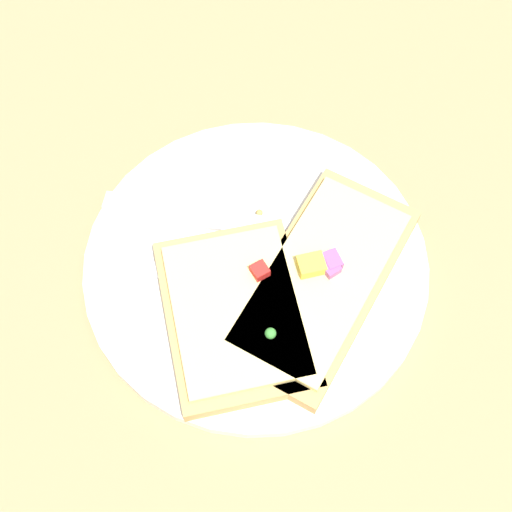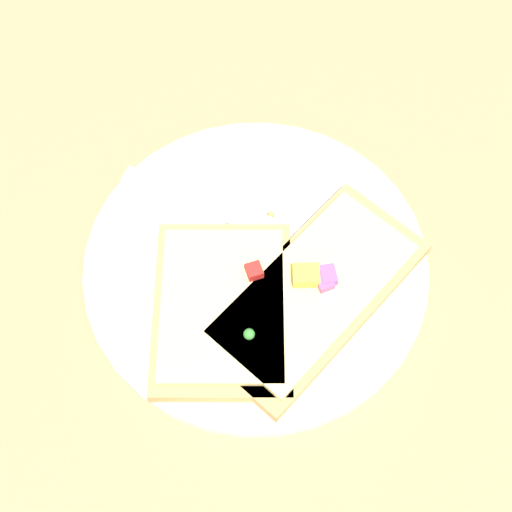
{
  "view_description": "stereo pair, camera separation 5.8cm",
  "coord_description": "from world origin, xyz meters",
  "px_view_note": "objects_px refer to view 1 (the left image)",
  "views": [
    {
      "loc": [
        0.26,
        -0.04,
        0.54
      ],
      "look_at": [
        0.0,
        0.0,
        0.02
      ],
      "focal_mm": 50.0,
      "sensor_mm": 36.0,
      "label": 1
    },
    {
      "loc": [
        0.26,
        0.02,
        0.54
      ],
      "look_at": [
        0.0,
        0.0,
        0.02
      ],
      "focal_mm": 50.0,
      "sensor_mm": 36.0,
      "label": 2
    }
  ],
  "objects_px": {
    "plate": "(256,265)",
    "pizza_slice_corner": "(236,313)",
    "knife": "(197,216)",
    "pizza_slice_main": "(321,281)",
    "fork": "(224,283)"
  },
  "relations": [
    {
      "from": "plate",
      "to": "pizza_slice_main",
      "type": "bearing_deg",
      "value": 58.48
    },
    {
      "from": "pizza_slice_main",
      "to": "pizza_slice_corner",
      "type": "distance_m",
      "value": 0.07
    },
    {
      "from": "knife",
      "to": "pizza_slice_main",
      "type": "height_order",
      "value": "pizza_slice_main"
    },
    {
      "from": "plate",
      "to": "pizza_slice_corner",
      "type": "xyz_separation_m",
      "value": [
        0.05,
        -0.02,
        0.02
      ]
    },
    {
      "from": "pizza_slice_main",
      "to": "fork",
      "type": "bearing_deg",
      "value": -61.67
    },
    {
      "from": "knife",
      "to": "pizza_slice_corner",
      "type": "bearing_deg",
      "value": -58.93
    },
    {
      "from": "knife",
      "to": "pizza_slice_corner",
      "type": "relative_size",
      "value": 1.23
    },
    {
      "from": "knife",
      "to": "plate",
      "type": "bearing_deg",
      "value": -29.47
    },
    {
      "from": "plate",
      "to": "fork",
      "type": "height_order",
      "value": "fork"
    },
    {
      "from": "fork",
      "to": "pizza_slice_main",
      "type": "height_order",
      "value": "pizza_slice_main"
    },
    {
      "from": "knife",
      "to": "pizza_slice_main",
      "type": "xyz_separation_m",
      "value": [
        0.08,
        0.09,
        0.01
      ]
    },
    {
      "from": "plate",
      "to": "pizza_slice_corner",
      "type": "bearing_deg",
      "value": -25.89
    },
    {
      "from": "plate",
      "to": "fork",
      "type": "xyz_separation_m",
      "value": [
        0.02,
        -0.03,
        0.01
      ]
    },
    {
      "from": "knife",
      "to": "pizza_slice_corner",
      "type": "distance_m",
      "value": 0.1
    },
    {
      "from": "plate",
      "to": "knife",
      "type": "xyz_separation_m",
      "value": [
        -0.05,
        -0.04,
        0.01
      ]
    }
  ]
}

